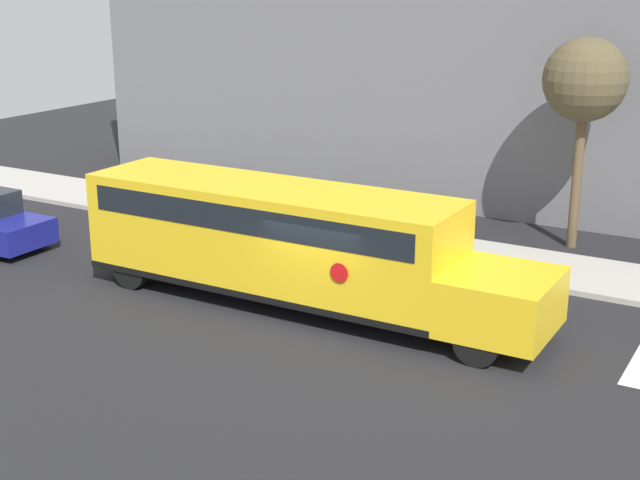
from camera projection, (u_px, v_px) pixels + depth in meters
The scene contains 5 objects.
ground_plane at pixel (318, 326), 20.73m from camera, with size 60.00×60.00×0.00m, color black.
sidewalk_strip at pixel (429, 250), 26.09m from camera, with size 44.00×3.00×0.15m.
building_backdrop at pixel (514, 9), 29.53m from camera, with size 32.00×4.00×13.38m.
school_bus at pixel (288, 239), 21.66m from camera, with size 11.89×2.57×2.93m.
tree_near_sidewalk at pixel (585, 82), 25.20m from camera, with size 2.40×2.40×6.17m.
Camera 1 is at (9.64, -16.63, 8.01)m, focal length 50.00 mm.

